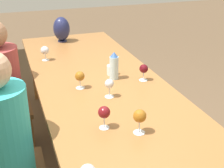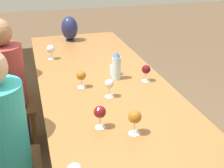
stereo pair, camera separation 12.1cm
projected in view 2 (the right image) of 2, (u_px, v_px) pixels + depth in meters
The scene contains 13 objects.
ground_plane at pixel (105, 160), 2.74m from camera, with size 14.00×14.00×0.00m, color brown.
dining_table at pixel (104, 91), 2.47m from camera, with size 3.05×0.99×0.73m.
water_bottle at pixel (116, 66), 2.50m from camera, with size 0.07×0.07×0.23m.
water_tumbler at pixel (114, 70), 2.61m from camera, with size 0.07×0.07×0.08m.
vase at pixel (70, 28), 3.49m from camera, with size 0.18×0.18×0.28m.
wine_glass_0 at pixel (100, 112), 1.83m from camera, with size 0.07×0.07×0.14m.
wine_glass_2 at pixel (109, 84), 2.20m from camera, with size 0.07×0.07×0.14m.
wine_glass_3 at pixel (135, 117), 1.76m from camera, with size 0.08×0.08×0.15m.
wine_glass_4 at pixel (81, 76), 2.35m from camera, with size 0.07×0.07×0.14m.
wine_glass_6 at pixel (146, 70), 2.46m from camera, with size 0.07×0.07×0.14m.
wine_glass_7 at pixel (51, 49), 2.94m from camera, with size 0.08×0.08×0.14m.
person_near at pixel (3, 142), 1.83m from camera, with size 0.33×0.33×1.25m.
person_far at pixel (7, 84), 2.62m from camera, with size 0.34×0.34×1.21m.
Camera 2 is at (-2.16, 0.54, 1.74)m, focal length 50.00 mm.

